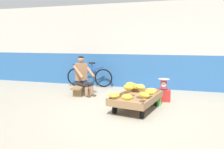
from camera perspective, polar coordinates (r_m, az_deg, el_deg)
The scene contains 10 objects.
ground_plane at distance 4.93m, azimuth 3.72°, elevation -10.13°, with size 80.00×80.00×0.00m, color gray.
back_wall at distance 7.76m, azimuth 9.10°, elevation 7.10°, with size 16.00×0.30×2.84m.
banana_cart at distance 5.27m, azimuth 6.25°, elevation -6.24°, with size 1.09×1.57×0.36m.
banana_pile at distance 5.15m, azimuth 6.03°, elevation -4.01°, with size 0.97×1.44×0.26m.
low_bench at distance 6.91m, azimuth -7.70°, elevation -3.18°, with size 0.42×1.13×0.27m.
vendor_seated at distance 6.77m, azimuth -7.36°, elevation -0.24°, with size 0.74×0.66×1.14m.
plastic_crate at distance 6.18m, azimuth 12.80°, elevation -5.12°, with size 0.36×0.28×0.30m.
weighing_scale at distance 6.11m, azimuth 12.89°, elevation -2.36°, with size 0.30×0.30×0.29m.
bicycle_near_left at distance 7.98m, azimuth -5.75°, elevation -0.52°, with size 1.66×0.48×0.86m.
shopping_bag at distance 5.73m, azimuth 11.33°, elevation -6.43°, with size 0.18×0.12×0.24m, color green.
Camera 1 is at (1.05, -4.56, 1.54)m, focal length 36.34 mm.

